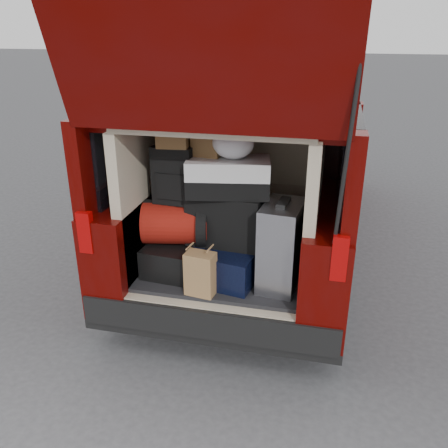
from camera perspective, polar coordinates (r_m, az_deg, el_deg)
The scene contains 14 objects.
ground at distance 3.92m, azimuth -0.71°, elevation -13.96°, with size 80.00×80.00×0.00m, color #363639.
minivan at distance 5.16m, azimuth 4.20°, elevation 6.69°, with size 1.90×5.35×2.77m.
load_floor at distance 3.99m, azimuth 0.22°, elevation -8.48°, with size 1.24×1.05×0.55m, color black.
black_hardshell at distance 3.79m, azimuth -5.44°, elevation -3.61°, with size 0.42×0.58×0.23m, color black.
navy_hardshell at distance 3.65m, azimuth 0.67°, elevation -4.38°, with size 0.47×0.58×0.25m, color black.
silver_roller at distance 3.46m, azimuth 6.89°, elevation -2.61°, with size 0.27×0.43×0.64m, color white.
kraft_bag at distance 3.40m, azimuth -2.85°, elevation -5.99°, with size 0.21×0.13×0.32m, color #A27049.
red_duffel at distance 3.65m, azimuth -5.80°, elevation 0.12°, with size 0.50×0.32×0.32m, color maroon.
black_soft_case at distance 3.58m, azimuth 0.32°, elevation 0.79°, with size 0.56×0.33×0.40m, color black.
backpack at distance 3.55m, azimuth -5.99°, elevation 5.94°, with size 0.30×0.18×0.43m, color black.
twotone_duffel at distance 3.43m, azimuth 0.50°, elevation 5.70°, with size 0.60×0.31×0.27m, color silver.
grocery_sack_lower at distance 3.45m, azimuth -6.15°, elevation 10.86°, with size 0.22×0.18×0.20m, color brown.
grocery_sack_upper at distance 3.47m, azimuth -1.94°, elevation 9.92°, with size 0.21×0.17×0.21m, color brown.
plastic_bag_center at distance 3.37m, azimuth 1.13°, elevation 9.79°, with size 0.30×0.28×0.24m, color silver.
Camera 1 is at (0.76, -3.03, 2.36)m, focal length 38.00 mm.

